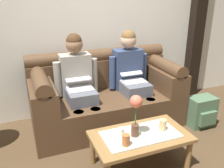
# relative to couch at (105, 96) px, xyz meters

# --- Properties ---
(back_wall_patterned) EXTENTS (6.00, 0.12, 2.90)m
(back_wall_patterned) POSITION_rel_couch_xyz_m (0.00, 0.53, 1.07)
(back_wall_patterned) COLOR silver
(back_wall_patterned) RESTS_ON ground_plane
(timber_pillar) EXTENTS (0.20, 0.20, 2.90)m
(timber_pillar) POSITION_rel_couch_xyz_m (1.71, 0.41, 1.07)
(timber_pillar) COLOR black
(timber_pillar) RESTS_ON ground_plane
(couch) EXTENTS (1.92, 0.88, 0.96)m
(couch) POSITION_rel_couch_xyz_m (0.00, 0.00, 0.00)
(couch) COLOR #513823
(couch) RESTS_ON ground_plane
(person_left) EXTENTS (0.56, 0.67, 1.22)m
(person_left) POSITION_rel_couch_xyz_m (-0.36, -0.00, 0.28)
(person_left) COLOR #595B66
(person_left) RESTS_ON ground_plane
(person_right) EXTENTS (0.56, 0.67, 1.22)m
(person_right) POSITION_rel_couch_xyz_m (0.36, -0.00, 0.28)
(person_right) COLOR #595B66
(person_right) RESTS_ON ground_plane
(coffee_table) EXTENTS (0.96, 0.54, 0.38)m
(coffee_table) POSITION_rel_couch_xyz_m (0.00, -1.00, -0.05)
(coffee_table) COLOR olive
(coffee_table) RESTS_ON ground_plane
(flower_vase) EXTENTS (0.12, 0.12, 0.42)m
(flower_vase) POSITION_rel_couch_xyz_m (-0.07, -1.00, 0.28)
(flower_vase) COLOR brown
(flower_vase) RESTS_ON coffee_table
(cup_near_left) EXTENTS (0.07, 0.07, 0.11)m
(cup_near_left) POSITION_rel_couch_xyz_m (0.24, -1.01, 0.06)
(cup_near_left) COLOR #DBB77A
(cup_near_left) RESTS_ON coffee_table
(cup_near_right) EXTENTS (0.06, 0.06, 0.08)m
(cup_near_right) POSITION_rel_couch_xyz_m (-0.19, -0.96, 0.05)
(cup_near_right) COLOR white
(cup_near_right) RESTS_ON coffee_table
(cup_far_center) EXTENTS (0.07, 0.07, 0.11)m
(cup_far_center) POSITION_rel_couch_xyz_m (-0.21, -1.11, 0.06)
(cup_far_center) COLOR #B26633
(cup_far_center) RESTS_ON coffee_table
(backpack_right) EXTENTS (0.35, 0.28, 0.40)m
(backpack_right) POSITION_rel_couch_xyz_m (1.14, -0.56, -0.18)
(backpack_right) COLOR #4C6B4C
(backpack_right) RESTS_ON ground_plane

